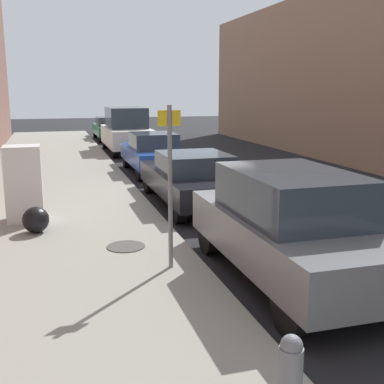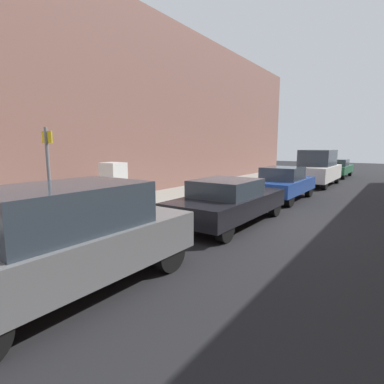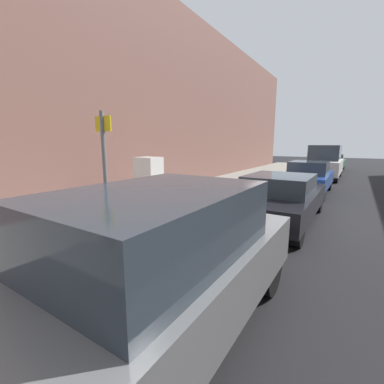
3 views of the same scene
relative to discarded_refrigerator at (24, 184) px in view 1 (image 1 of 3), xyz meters
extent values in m
plane|color=black|center=(4.46, 1.65, -0.96)|extent=(80.00, 80.00, 0.00)
cube|color=gray|center=(0.62, 1.65, -0.89)|extent=(4.69, 44.00, 0.14)
cube|color=white|center=(0.00, 0.00, 0.00)|extent=(0.77, 0.66, 1.65)
cube|color=black|center=(0.00, 0.33, 0.00)|extent=(0.01, 0.01, 1.57)
cube|color=yellow|center=(-0.10, 0.34, 0.15)|extent=(0.16, 0.01, 0.22)
cube|color=red|center=(0.00, 0.34, 0.53)|extent=(0.69, 0.01, 0.05)
cube|color=red|center=(0.00, 0.34, -0.33)|extent=(0.69, 0.01, 0.05)
cylinder|color=#47443F|center=(1.84, -2.47, -0.82)|extent=(0.70, 0.70, 0.02)
cylinder|color=slate|center=(2.39, -3.69, 0.48)|extent=(0.07, 0.07, 2.61)
cube|color=yellow|center=(2.39, -3.67, 1.58)|extent=(0.36, 0.02, 0.24)
cylinder|color=slate|center=(2.53, -7.50, -0.51)|extent=(0.22, 0.22, 0.63)
sphere|color=slate|center=(2.53, -7.50, -0.17)|extent=(0.20, 0.20, 0.20)
sphere|color=black|center=(0.24, -1.04, -0.56)|extent=(0.53, 0.53, 0.53)
cube|color=slate|center=(4.12, -4.44, -0.25)|extent=(1.85, 4.41, 0.70)
cube|color=#2D3842|center=(4.12, -4.44, 0.45)|extent=(1.63, 2.42, 0.70)
cylinder|color=black|center=(3.32, -2.85, -0.60)|extent=(0.22, 0.73, 0.73)
cylinder|color=black|center=(4.91, -2.85, -0.60)|extent=(0.22, 0.73, 0.73)
cylinder|color=black|center=(3.32, -6.03, -0.60)|extent=(0.22, 0.73, 0.73)
cube|color=black|center=(4.12, 1.01, -0.36)|extent=(1.88, 4.61, 0.55)
cube|color=#2D3842|center=(4.12, 0.78, 0.17)|extent=(1.65, 1.94, 0.50)
cylinder|color=black|center=(3.31, 2.74, -0.63)|extent=(0.22, 0.66, 0.66)
cylinder|color=black|center=(4.93, 2.74, -0.63)|extent=(0.22, 0.66, 0.66)
cylinder|color=black|center=(3.31, -0.72, -0.63)|extent=(0.22, 0.66, 0.66)
cylinder|color=black|center=(4.93, -0.72, -0.63)|extent=(0.22, 0.66, 0.66)
cube|color=#23479E|center=(4.12, 6.05, -0.32)|extent=(1.71, 4.17, 0.55)
cube|color=#2D3842|center=(4.12, 5.84, 0.23)|extent=(1.51, 1.75, 0.55)
cylinder|color=black|center=(3.39, 7.52, -0.60)|extent=(0.22, 0.73, 0.73)
cylinder|color=black|center=(4.84, 7.52, -0.60)|extent=(0.22, 0.73, 0.73)
cylinder|color=black|center=(3.39, 4.58, -0.60)|extent=(0.22, 0.73, 0.73)
cylinder|color=black|center=(4.84, 4.58, -0.60)|extent=(0.22, 0.73, 0.73)
cube|color=silver|center=(4.12, 12.14, -0.20)|extent=(1.94, 4.81, 0.85)
cube|color=#2D3842|center=(4.12, 12.14, 0.70)|extent=(1.71, 2.65, 0.95)
cylinder|color=black|center=(3.27, 13.95, -0.62)|extent=(0.22, 0.68, 0.68)
cylinder|color=black|center=(4.96, 13.95, -0.62)|extent=(0.22, 0.68, 0.68)
cylinder|color=black|center=(3.27, 10.32, -0.62)|extent=(0.22, 0.68, 0.68)
cylinder|color=black|center=(4.96, 10.32, -0.62)|extent=(0.22, 0.68, 0.68)
cube|color=#1E6038|center=(4.12, 18.28, -0.35)|extent=(1.85, 4.35, 0.55)
cube|color=#2D3842|center=(4.12, 18.06, 0.17)|extent=(1.63, 1.83, 0.50)
cylinder|color=black|center=(3.32, 19.87, -0.63)|extent=(0.22, 0.67, 0.67)
cylinder|color=black|center=(4.91, 19.87, -0.63)|extent=(0.22, 0.67, 0.67)
cylinder|color=black|center=(3.32, 16.68, -0.63)|extent=(0.22, 0.67, 0.67)
cylinder|color=black|center=(4.91, 16.68, -0.63)|extent=(0.22, 0.67, 0.67)
camera|label=1|loc=(0.63, -10.91, 2.01)|focal=45.00mm
camera|label=2|loc=(8.40, -7.02, 1.39)|focal=28.00mm
camera|label=3|loc=(5.85, -6.46, 1.27)|focal=24.00mm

